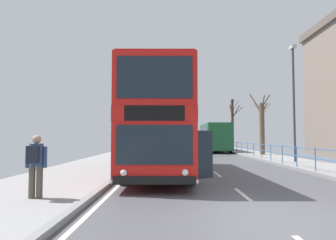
% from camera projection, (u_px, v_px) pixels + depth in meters
% --- Properties ---
extents(ground, '(15.80, 140.00, 0.20)m').
position_uv_depth(ground, '(237.00, 215.00, 6.42)').
color(ground, '#4E4E53').
extents(double_decker_bus_main, '(3.35, 10.94, 4.36)m').
position_uv_depth(double_decker_bus_main, '(159.00, 124.00, 14.20)').
color(double_decker_bus_main, red).
rests_on(double_decker_bus_main, ground).
extents(background_bus_far_lane, '(2.73, 9.77, 3.12)m').
position_uv_depth(background_bus_far_lane, '(214.00, 137.00, 34.39)').
color(background_bus_far_lane, '#19512D').
rests_on(background_bus_far_lane, ground).
extents(pedestrian_railing_far_kerb, '(0.05, 24.55, 1.06)m').
position_uv_depth(pedestrian_railing_far_kerb, '(282.00, 151.00, 17.84)').
color(pedestrian_railing_far_kerb, '#386BA8').
rests_on(pedestrian_railing_far_kerb, ground).
extents(pedestrian_with_backpack, '(0.55, 0.55, 1.61)m').
position_uv_depth(pedestrian_with_backpack, '(36.00, 161.00, 7.72)').
color(pedestrian_with_backpack, '#4C473D').
rests_on(pedestrian_with_backpack, ground).
extents(street_lamp_far_side, '(0.28, 0.60, 7.40)m').
position_uv_depth(street_lamp_far_side, '(294.00, 94.00, 19.21)').
color(street_lamp_far_side, '#38383D').
rests_on(street_lamp_far_side, ground).
extents(bare_tree_far_00, '(2.18, 3.53, 5.49)m').
position_uv_depth(bare_tree_far_00, '(262.00, 126.00, 26.94)').
color(bare_tree_far_00, brown).
rests_on(bare_tree_far_00, ground).
extents(bare_tree_far_01, '(2.20, 2.99, 6.68)m').
position_uv_depth(bare_tree_far_01, '(233.00, 123.00, 40.14)').
color(bare_tree_far_01, '#423328').
rests_on(bare_tree_far_01, ground).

